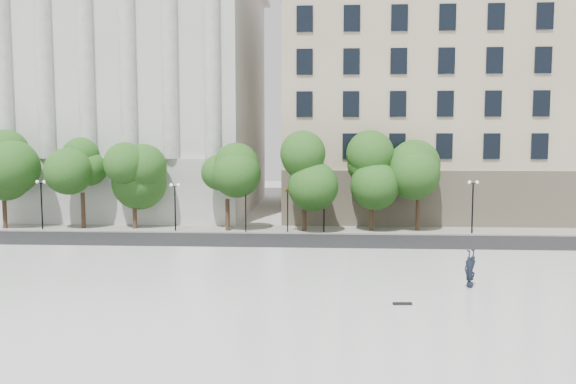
# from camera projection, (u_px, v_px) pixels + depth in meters

# --- Properties ---
(ground) EXTENTS (160.00, 160.00, 0.00)m
(ground) POSITION_uv_depth(u_px,v_px,m) (193.00, 320.00, 23.81)
(ground) COLOR #B9B8AF
(ground) RESTS_ON ground
(plaza) EXTENTS (44.00, 22.00, 0.45)m
(plaza) POSITION_uv_depth(u_px,v_px,m) (207.00, 296.00, 26.77)
(plaza) COLOR silver
(plaza) RESTS_ON ground
(street) EXTENTS (60.00, 8.00, 0.02)m
(street) POSITION_uv_depth(u_px,v_px,m) (247.00, 243.00, 41.70)
(street) COLOR black
(street) RESTS_ON ground
(far_sidewalk) EXTENTS (60.00, 4.00, 0.12)m
(far_sidewalk) POSITION_uv_depth(u_px,v_px,m) (256.00, 229.00, 47.66)
(far_sidewalk) COLOR gray
(far_sidewalk) RESTS_ON ground
(building_west) EXTENTS (31.50, 27.65, 25.60)m
(building_west) POSITION_uv_depth(u_px,v_px,m) (118.00, 92.00, 61.91)
(building_west) COLOR silver
(building_west) RESTS_ON ground
(building_east) EXTENTS (36.00, 26.15, 23.00)m
(building_east) POSITION_uv_depth(u_px,v_px,m) (456.00, 107.00, 60.35)
(building_east) COLOR beige
(building_east) RESTS_ON ground
(traffic_light_west) EXTENTS (0.38, 1.71, 4.19)m
(traffic_light_west) POSITION_uv_depth(u_px,v_px,m) (246.00, 189.00, 45.68)
(traffic_light_west) COLOR black
(traffic_light_west) RESTS_ON ground
(traffic_light_east) EXTENTS (0.49, 1.81, 4.22)m
(traffic_light_east) POSITION_uv_depth(u_px,v_px,m) (288.00, 188.00, 45.48)
(traffic_light_east) COLOR black
(traffic_light_east) RESTS_ON ground
(person_lying) EXTENTS (1.61, 1.95, 0.51)m
(person_lying) POSITION_uv_depth(u_px,v_px,m) (470.00, 282.00, 27.35)
(person_lying) COLOR black
(person_lying) RESTS_ON plaza
(skateboard) EXTENTS (0.84, 0.26, 0.08)m
(skateboard) POSITION_uv_depth(u_px,v_px,m) (402.00, 304.00, 24.57)
(skateboard) COLOR black
(skateboard) RESTS_ON plaza
(street_trees) EXTENTS (39.17, 5.07, 7.94)m
(street_trees) POSITION_uv_depth(u_px,v_px,m) (219.00, 168.00, 46.80)
(street_trees) COLOR #382619
(street_trees) RESTS_ON ground
(lamp_posts) EXTENTS (36.50, 0.28, 4.39)m
(lamp_posts) POSITION_uv_depth(u_px,v_px,m) (252.00, 197.00, 46.02)
(lamp_posts) COLOR black
(lamp_posts) RESTS_ON ground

